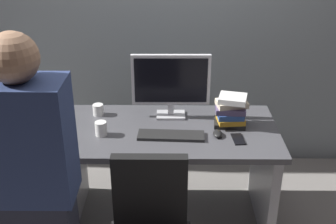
% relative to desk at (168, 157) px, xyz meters
% --- Properties ---
extents(ground_plane, '(9.00, 9.00, 0.00)m').
position_rel_desk_xyz_m(ground_plane, '(0.00, 0.00, -0.51)').
color(ground_plane, gray).
extents(desk, '(1.48, 0.75, 0.73)m').
position_rel_desk_xyz_m(desk, '(0.00, 0.00, 0.00)').
color(desk, '#4C4C51').
rests_on(desk, ground).
extents(person_at_desk, '(0.40, 0.24, 1.64)m').
position_rel_desk_xyz_m(person_at_desk, '(-0.62, -0.89, 0.33)').
color(person_at_desk, '#262838').
rests_on(person_at_desk, ground).
extents(monitor, '(0.54, 0.14, 0.46)m').
position_rel_desk_xyz_m(monitor, '(0.02, 0.19, 0.48)').
color(monitor, silver).
rests_on(monitor, desk).
extents(keyboard, '(0.44, 0.15, 0.02)m').
position_rel_desk_xyz_m(keyboard, '(0.02, -0.11, 0.23)').
color(keyboard, '#262626').
rests_on(keyboard, desk).
extents(mouse, '(0.06, 0.10, 0.03)m').
position_rel_desk_xyz_m(mouse, '(0.32, -0.09, 0.24)').
color(mouse, black).
rests_on(mouse, desk).
extents(cup_near_keyboard, '(0.08, 0.08, 0.09)m').
position_rel_desk_xyz_m(cup_near_keyboard, '(-0.43, -0.09, 0.27)').
color(cup_near_keyboard, white).
rests_on(cup_near_keyboard, desk).
extents(cup_by_monitor, '(0.08, 0.08, 0.08)m').
position_rel_desk_xyz_m(cup_by_monitor, '(-0.50, 0.21, 0.26)').
color(cup_by_monitor, white).
rests_on(cup_by_monitor, desk).
extents(book_stack, '(0.23, 0.20, 0.22)m').
position_rel_desk_xyz_m(book_stack, '(0.42, 0.05, 0.33)').
color(book_stack, black).
rests_on(book_stack, desk).
extents(cell_phone, '(0.08, 0.15, 0.01)m').
position_rel_desk_xyz_m(cell_phone, '(0.45, -0.14, 0.23)').
color(cell_phone, black).
rests_on(cell_phone, desk).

